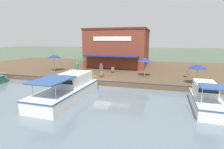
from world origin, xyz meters
name	(u,v)px	position (x,y,z in m)	size (l,w,h in m)	color
ground_plane	(100,86)	(0.00, 0.00, 0.00)	(220.00, 220.00, 0.00)	#4C5B47
quay_deck	(121,69)	(-11.00, 0.00, 0.30)	(22.00, 56.00, 0.60)	brown
quay_edge_fender	(100,81)	(-0.10, 0.00, 0.65)	(0.20, 50.40, 0.10)	#2D2D33
waterfront_restaurant	(119,48)	(-13.36, -0.98, 3.98)	(11.36, 10.70, 6.75)	brown
patio_umbrella_near_quay_edge	(145,60)	(-4.36, 4.79, 2.84)	(1.90, 1.90, 2.50)	#B7B7B7
patio_umbrella_by_entrance	(54,56)	(-4.85, -9.31, 2.90)	(2.22, 2.22, 2.55)	#B7B7B7
patio_umbrella_back_row	(198,67)	(-1.60, 10.66, 2.58)	(1.95, 1.95, 2.25)	#B7B7B7
patio_umbrella_mid_patio_left	(80,59)	(-5.24, -5.04, 2.61)	(1.76, 1.76, 2.26)	#B7B7B7
cafe_chair_beside_entrance	(113,70)	(-5.77, -0.04, 1.08)	(0.51, 0.51, 0.85)	brown
cafe_chair_under_first_umbrella	(102,74)	(-2.17, -0.53, 1.08)	(0.44, 0.44, 0.85)	brown
cafe_chair_back_row_seat	(92,73)	(-2.62, -2.11, 1.08)	(0.57, 0.57, 0.85)	brown
cafe_chair_mid_patio	(186,73)	(-5.44, 10.11, 1.08)	(0.56, 0.56, 0.85)	brown
person_near_entrance	(77,67)	(-3.58, -4.73, 1.62)	(0.46, 0.46, 1.63)	#337547
person_mid_patio	(101,68)	(-3.21, -0.94, 1.66)	(0.48, 0.48, 1.69)	#337547
motorboat_fourth_along	(205,97)	(3.71, 10.43, 0.80)	(6.48, 2.16, 2.17)	white
motorboat_mid_row	(71,88)	(4.50, -1.25, 0.91)	(9.43, 3.07, 2.30)	white
tree_downstream_bank	(104,39)	(-18.87, -5.82, 5.66)	(3.52, 3.35, 6.86)	brown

